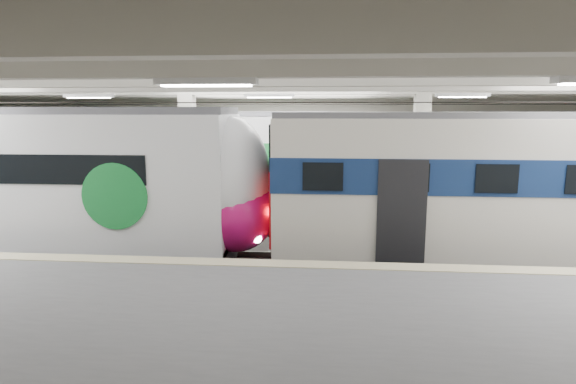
{
  "coord_description": "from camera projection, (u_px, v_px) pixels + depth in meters",
  "views": [
    {
      "loc": [
        1.91,
        -13.53,
        4.53
      ],
      "look_at": [
        0.68,
        1.0,
        2.0
      ],
      "focal_mm": 30.0,
      "sensor_mm": 36.0,
      "label": 1
    }
  ],
  "objects": [
    {
      "name": "far_train",
      "position": [
        160.0,
        164.0,
        19.64
      ],
      "size": [
        13.93,
        3.46,
        4.42
      ],
      "rotation": [
        0.0,
        0.0,
        0.05
      ],
      "color": "white",
      "rests_on": "ground"
    },
    {
      "name": "station_hall",
      "position": [
        252.0,
        161.0,
        11.96
      ],
      "size": [
        36.0,
        24.0,
        5.75
      ],
      "color": "black",
      "rests_on": "ground"
    },
    {
      "name": "modern_emu",
      "position": [
        60.0,
        186.0,
        14.34
      ],
      "size": [
        14.26,
        2.94,
        4.58
      ],
      "color": "white",
      "rests_on": "ground"
    },
    {
      "name": "older_rer",
      "position": [
        516.0,
        190.0,
        13.23
      ],
      "size": [
        13.47,
        2.97,
        4.44
      ],
      "color": "silver",
      "rests_on": "ground"
    }
  ]
}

